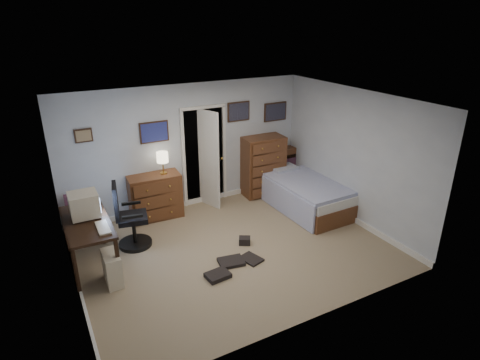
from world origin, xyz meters
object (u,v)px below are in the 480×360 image
(low_dresser, at_px, (155,196))
(tall_dresser, at_px, (263,166))
(bed, at_px, (304,194))
(computer_desk, at_px, (81,234))
(office_chair, at_px, (129,223))

(low_dresser, relative_size, tall_dresser, 0.76)
(tall_dresser, relative_size, bed, 0.64)
(computer_desk, xyz_separation_m, low_dresser, (1.51, 1.20, -0.19))
(office_chair, distance_m, low_dresser, 1.11)
(office_chair, relative_size, low_dresser, 1.18)
(office_chair, relative_size, tall_dresser, 0.89)
(computer_desk, height_order, tall_dresser, tall_dresser)
(computer_desk, distance_m, low_dresser, 1.94)
(computer_desk, xyz_separation_m, bed, (4.28, 0.14, -0.32))
(office_chair, bearing_deg, bed, 8.02)
(bed, bearing_deg, computer_desk, -179.45)
(low_dresser, xyz_separation_m, tall_dresser, (2.42, -0.02, 0.21))
(low_dresser, relative_size, bed, 0.48)
(computer_desk, relative_size, office_chair, 1.22)
(office_chair, bearing_deg, low_dresser, 61.49)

